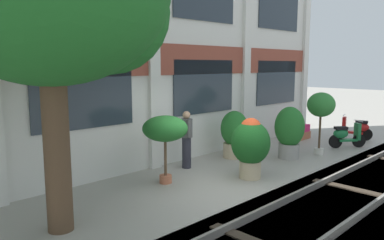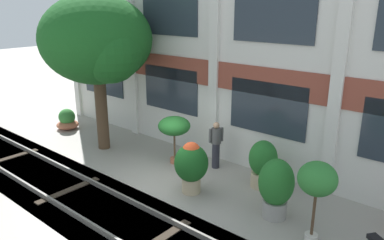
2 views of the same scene
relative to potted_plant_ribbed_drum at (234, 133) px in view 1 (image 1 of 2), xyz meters
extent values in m
plane|color=#9E998E|center=(-2.56, -1.77, -0.79)|extent=(80.00, 80.00, 0.00)
cube|color=silver|center=(-2.56, 1.16, 3.23)|extent=(16.91, 0.50, 8.06)
cube|color=brown|center=(-2.56, 0.89, 2.31)|extent=(16.91, 0.06, 0.90)
cube|color=silver|center=(-2.56, 0.85, 3.23)|extent=(0.36, 0.16, 8.06)
cube|color=silver|center=(1.67, 0.85, 3.23)|extent=(0.36, 0.16, 8.06)
cube|color=silver|center=(5.89, 0.85, 3.23)|extent=(0.36, 0.16, 8.06)
cube|color=#28333D|center=(-4.68, 0.88, 1.46)|extent=(2.71, 0.04, 1.70)
cube|color=#28333D|center=(-0.45, 0.88, 1.46)|extent=(2.71, 0.04, 1.70)
cube|color=#28333D|center=(3.78, 0.88, 1.46)|extent=(2.71, 0.04, 1.70)
cube|color=#28333D|center=(3.78, 0.88, 4.36)|extent=(2.71, 0.04, 1.70)
cube|color=#4C473F|center=(-2.56, -4.04, -0.93)|extent=(24.91, 2.80, 0.28)
cube|color=slate|center=(-2.56, -4.76, -0.72)|extent=(24.91, 0.07, 0.15)
cube|color=slate|center=(-2.56, -3.32, -0.72)|extent=(24.91, 0.07, 0.15)
cube|color=#382D23|center=(-0.46, -4.04, -0.78)|extent=(0.24, 2.10, 0.03)
cylinder|color=#4C3826|center=(-6.39, -1.15, 0.86)|extent=(0.45, 0.45, 3.31)
sphere|color=#19561E|center=(-5.38, -1.35, 3.08)|extent=(2.23, 2.23, 2.23)
cylinder|color=tan|center=(0.00, 0.00, -0.56)|extent=(0.70, 0.70, 0.47)
ellipsoid|color=#236B28|center=(0.00, 0.00, 0.15)|extent=(0.87, 0.87, 1.12)
cylinder|color=tan|center=(-1.44, -1.69, -0.56)|extent=(0.56, 0.56, 0.46)
ellipsoid|color=#19561E|center=(-1.44, -1.69, 0.15)|extent=(1.02, 1.02, 1.14)
sphere|color=#E04C23|center=(-1.44, -1.69, 0.52)|extent=(0.56, 0.56, 0.56)
cube|color=#B76647|center=(4.26, 0.04, -0.65)|extent=(0.93, 0.48, 0.28)
cube|color=#DB2866|center=(4.26, 0.04, -0.37)|extent=(0.84, 0.43, 0.28)
cylinder|color=beige|center=(2.34, -1.72, -0.69)|extent=(0.31, 0.31, 0.20)
cylinder|color=#4C3826|center=(2.34, -1.72, 0.05)|extent=(0.07, 0.07, 1.29)
ellipsoid|color=#2D7A33|center=(2.34, -1.72, 0.86)|extent=(0.90, 0.90, 0.80)
cylinder|color=#B76647|center=(-3.28, -0.43, -0.69)|extent=(0.31, 0.31, 0.20)
cylinder|color=brown|center=(-3.28, -0.43, -0.06)|extent=(0.07, 0.07, 1.06)
ellipsoid|color=#236B28|center=(-3.28, -0.43, 0.60)|extent=(1.13, 1.13, 0.64)
cylinder|color=gray|center=(1.13, -1.30, -0.56)|extent=(0.64, 0.64, 0.48)
ellipsoid|color=#236B28|center=(1.13, -1.30, 0.22)|extent=(0.93, 0.93, 1.27)
cylinder|color=black|center=(5.55, -1.09, -0.55)|extent=(0.22, 0.49, 0.48)
cylinder|color=black|center=(5.79, -1.96, -0.55)|extent=(0.22, 0.49, 0.48)
cube|color=red|center=(5.67, -1.54, -0.51)|extent=(0.41, 0.72, 0.08)
ellipsoid|color=red|center=(5.74, -1.79, -0.27)|extent=(0.40, 0.61, 0.36)
cube|color=black|center=(5.74, -1.79, -0.07)|extent=(0.33, 0.48, 0.10)
cube|color=red|center=(5.57, -1.17, -0.21)|extent=(0.30, 0.19, 0.60)
cylinder|color=#B7B7BF|center=(5.57, -1.15, 0.17)|extent=(0.49, 0.17, 0.03)
cylinder|color=black|center=(4.35, -2.25, -0.55)|extent=(0.44, 0.36, 0.48)
cylinder|color=black|center=(3.63, -1.71, -0.55)|extent=(0.44, 0.36, 0.48)
cube|color=#196B38|center=(3.98, -1.97, -0.51)|extent=(0.69, 0.60, 0.08)
ellipsoid|color=#196B38|center=(3.77, -1.81, -0.27)|extent=(0.60, 0.54, 0.36)
cube|color=black|center=(3.77, -1.81, -0.07)|extent=(0.48, 0.44, 0.10)
cube|color=#196B38|center=(4.29, -2.20, -0.21)|extent=(0.26, 0.30, 0.60)
cylinder|color=#B7B7BF|center=(4.30, -2.21, 0.17)|extent=(0.32, 0.42, 0.03)
cylinder|color=#282833|center=(-1.93, 0.20, -0.34)|extent=(0.26, 0.26, 0.90)
cylinder|color=#4C4C4C|center=(-1.93, 0.20, 0.37)|extent=(0.34, 0.34, 0.53)
sphere|color=tan|center=(-1.93, 0.20, 0.75)|extent=(0.22, 0.22, 0.22)
cylinder|color=#4C4C4C|center=(-2.04, 0.00, 0.40)|extent=(0.09, 0.09, 0.48)
cylinder|color=#4C4C4C|center=(-1.82, 0.39, 0.40)|extent=(0.09, 0.09, 0.48)
camera|label=1|loc=(-9.23, -7.33, 2.15)|focal=35.00mm
camera|label=2|loc=(5.12, -9.41, 4.67)|focal=35.00mm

